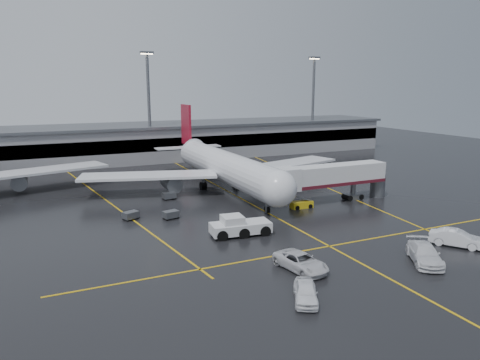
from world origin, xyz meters
name	(u,v)px	position (x,y,z in m)	size (l,w,h in m)	color
ground	(246,201)	(0.00, 0.00, 0.00)	(220.00, 220.00, 0.00)	black
apron_line_centre	(246,201)	(0.00, 0.00, 0.01)	(0.25, 90.00, 0.02)	gold
apron_line_stop	(329,246)	(0.00, -22.00, 0.01)	(60.00, 0.25, 0.02)	gold
apron_line_left	(106,200)	(-20.00, 10.00, 0.01)	(0.25, 70.00, 0.02)	gold
apron_line_right	(308,180)	(18.00, 10.00, 0.01)	(0.25, 70.00, 0.02)	gold
terminal	(165,141)	(0.00, 47.93, 4.32)	(122.00, 19.00, 8.60)	gray
light_mast_mid	(149,101)	(-5.00, 42.00, 14.47)	(3.00, 1.20, 25.45)	#595B60
light_mast_right	(313,98)	(40.00, 42.00, 14.47)	(3.00, 1.20, 25.45)	#595B60
main_airliner	(223,165)	(0.00, 9.70, 4.21)	(48.80, 45.60, 14.10)	silver
jet_bridge	(332,178)	(11.87, -6.00, 3.93)	(19.90, 3.40, 6.05)	silver
pushback_tractor	(239,227)	(-7.73, -14.18, 1.04)	(7.54, 3.80, 2.60)	silver
belt_loader	(302,204)	(5.86, -6.86, 0.52)	(3.38, 1.64, 2.12)	gold
service_van_a	(301,262)	(-6.52, -26.27, 0.85)	(2.82, 6.13, 1.70)	silver
service_van_b	(424,254)	(6.05, -29.93, 0.94)	(2.65, 6.51, 1.89)	silver
service_van_c	(457,238)	(13.07, -27.95, 0.95)	(2.01, 5.77, 1.90)	silver
service_van_d	(306,292)	(-9.62, -31.94, 0.81)	(1.92, 4.78, 1.63)	white
baggage_cart_a	(171,214)	(-13.39, -4.15, 0.63)	(2.23, 1.70, 1.12)	#595B60
baggage_cart_b	(131,215)	(-18.44, -2.20, 0.63)	(2.35, 1.99, 1.12)	#595B60
baggage_cart_c	(169,195)	(-10.68, 6.30, 0.63)	(2.11, 1.48, 1.12)	#595B60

